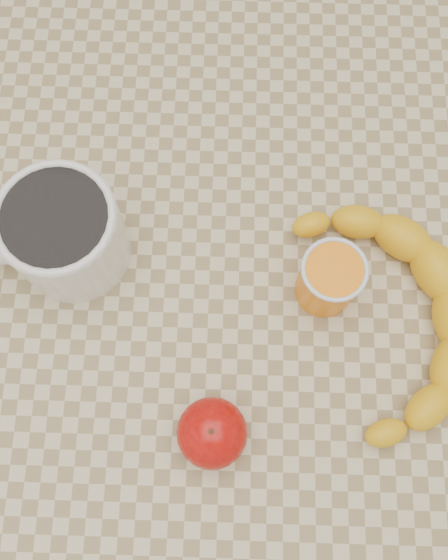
{
  "coord_description": "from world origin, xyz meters",
  "views": [
    {
      "loc": [
        0.01,
        -0.19,
        1.41
      ],
      "look_at": [
        0.0,
        0.0,
        0.77
      ],
      "focal_mm": 40.0,
      "sensor_mm": 36.0,
      "label": 1
    }
  ],
  "objects_px": {
    "table": "(224,304)",
    "orange_juice_glass": "(329,279)",
    "coffee_mug": "(61,233)",
    "apple": "(212,433)",
    "banana": "(393,317)"
  },
  "relations": [
    {
      "from": "table",
      "to": "apple",
      "type": "relative_size",
      "value": 9.7
    },
    {
      "from": "table",
      "to": "orange_juice_glass",
      "type": "bearing_deg",
      "value": -1.21
    },
    {
      "from": "coffee_mug",
      "to": "apple",
      "type": "xyz_separation_m",
      "value": [
        0.16,
        -0.19,
        -0.02
      ]
    },
    {
      "from": "orange_juice_glass",
      "to": "apple",
      "type": "height_order",
      "value": "orange_juice_glass"
    },
    {
      "from": "orange_juice_glass",
      "to": "banana",
      "type": "bearing_deg",
      "value": -26.63
    },
    {
      "from": "orange_juice_glass",
      "to": "apple",
      "type": "xyz_separation_m",
      "value": [
        -0.12,
        -0.16,
        -0.01
      ]
    },
    {
      "from": "orange_juice_glass",
      "to": "banana",
      "type": "xyz_separation_m",
      "value": [
        0.07,
        -0.03,
        -0.02
      ]
    },
    {
      "from": "table",
      "to": "banana",
      "type": "height_order",
      "value": "banana"
    },
    {
      "from": "table",
      "to": "coffee_mug",
      "type": "relative_size",
      "value": 4.4
    },
    {
      "from": "apple",
      "to": "table",
      "type": "bearing_deg",
      "value": 87.39
    },
    {
      "from": "table",
      "to": "orange_juice_glass",
      "type": "xyz_separation_m",
      "value": [
        0.11,
        -0.0,
        0.13
      ]
    },
    {
      "from": "orange_juice_glass",
      "to": "apple",
      "type": "bearing_deg",
      "value": -126.41
    },
    {
      "from": "coffee_mug",
      "to": "orange_juice_glass",
      "type": "height_order",
      "value": "coffee_mug"
    },
    {
      "from": "orange_juice_glass",
      "to": "apple",
      "type": "distance_m",
      "value": 0.2
    },
    {
      "from": "coffee_mug",
      "to": "apple",
      "type": "relative_size",
      "value": 2.2
    }
  ]
}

